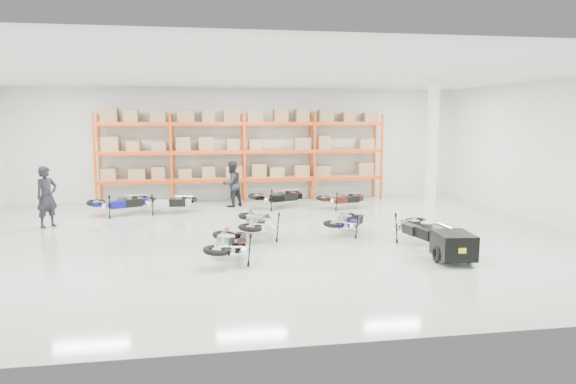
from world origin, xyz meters
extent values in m
plane|color=#A4B7A6|center=(0.00, 0.00, 0.00)|extent=(18.00, 18.00, 0.00)
plane|color=white|center=(0.00, 0.00, 4.50)|extent=(18.00, 18.00, 0.00)
plane|color=silver|center=(0.00, 7.00, 2.25)|extent=(18.00, 0.00, 18.00)
plane|color=silver|center=(0.00, -7.00, 2.25)|extent=(18.00, 0.00, 18.00)
plane|color=silver|center=(9.00, 0.00, 2.25)|extent=(0.00, 14.00, 14.00)
cube|color=#EB450C|center=(-5.60, 6.00, 1.75)|extent=(0.08, 0.08, 3.50)
cube|color=#EB450C|center=(-5.60, 6.90, 1.75)|extent=(0.08, 0.08, 3.50)
cube|color=#EB450C|center=(-2.80, 6.00, 1.75)|extent=(0.08, 0.08, 3.50)
cube|color=#EB450C|center=(-2.80, 6.90, 1.75)|extent=(0.08, 0.08, 3.50)
cube|color=#EB450C|center=(0.00, 6.00, 1.75)|extent=(0.08, 0.08, 3.50)
cube|color=#EB450C|center=(0.00, 6.90, 1.75)|extent=(0.08, 0.08, 3.50)
cube|color=#EB450C|center=(2.80, 6.00, 1.75)|extent=(0.08, 0.08, 3.50)
cube|color=#EB450C|center=(2.80, 6.90, 1.75)|extent=(0.08, 0.08, 3.50)
cube|color=#EB450C|center=(5.60, 6.00, 1.75)|extent=(0.08, 0.08, 3.50)
cube|color=#EB450C|center=(5.60, 6.90, 1.75)|extent=(0.08, 0.08, 3.50)
cube|color=#EB450C|center=(-4.20, 6.00, 0.90)|extent=(2.70, 0.08, 0.12)
cube|color=#EB450C|center=(-4.20, 6.90, 0.90)|extent=(2.70, 0.08, 0.12)
cube|color=#AB7F58|center=(-4.20, 6.45, 0.97)|extent=(2.68, 0.88, 0.02)
cube|color=#AB7F58|center=(-4.20, 6.45, 1.20)|extent=(2.40, 0.70, 0.44)
cube|color=#EB450C|center=(-1.40, 6.00, 0.90)|extent=(2.70, 0.08, 0.12)
cube|color=#EB450C|center=(-1.40, 6.90, 0.90)|extent=(2.70, 0.08, 0.12)
cube|color=#AB7F58|center=(-1.40, 6.45, 0.97)|extent=(2.68, 0.88, 0.02)
cube|color=#AB7F58|center=(-1.40, 6.45, 1.20)|extent=(2.40, 0.70, 0.44)
cube|color=#EB450C|center=(1.40, 6.00, 0.90)|extent=(2.70, 0.08, 0.12)
cube|color=#EB450C|center=(1.40, 6.90, 0.90)|extent=(2.70, 0.08, 0.12)
cube|color=#AB7F58|center=(1.40, 6.45, 0.97)|extent=(2.68, 0.88, 0.02)
cube|color=#AB7F58|center=(1.40, 6.45, 1.20)|extent=(2.40, 0.70, 0.44)
cube|color=#EB450C|center=(4.20, 6.00, 0.90)|extent=(2.70, 0.08, 0.12)
cube|color=#EB450C|center=(4.20, 6.90, 0.90)|extent=(2.70, 0.08, 0.12)
cube|color=#AB7F58|center=(4.20, 6.45, 0.97)|extent=(2.68, 0.88, 0.02)
cube|color=#AB7F58|center=(4.20, 6.45, 1.20)|extent=(2.40, 0.70, 0.44)
cube|color=#EB450C|center=(-4.20, 6.00, 2.00)|extent=(2.70, 0.08, 0.12)
cube|color=#EB450C|center=(-4.20, 6.90, 2.00)|extent=(2.70, 0.08, 0.12)
cube|color=#AB7F58|center=(-4.20, 6.45, 2.07)|extent=(2.68, 0.88, 0.02)
cube|color=#AB7F58|center=(-4.20, 6.45, 2.30)|extent=(2.40, 0.70, 0.44)
cube|color=#EB450C|center=(-1.40, 6.00, 2.00)|extent=(2.70, 0.08, 0.12)
cube|color=#EB450C|center=(-1.40, 6.90, 2.00)|extent=(2.70, 0.08, 0.12)
cube|color=#AB7F58|center=(-1.40, 6.45, 2.07)|extent=(2.68, 0.88, 0.02)
cube|color=#AB7F58|center=(-1.40, 6.45, 2.30)|extent=(2.40, 0.70, 0.44)
cube|color=#EB450C|center=(1.40, 6.00, 2.00)|extent=(2.70, 0.08, 0.12)
cube|color=#EB450C|center=(1.40, 6.90, 2.00)|extent=(2.70, 0.08, 0.12)
cube|color=#AB7F58|center=(1.40, 6.45, 2.07)|extent=(2.68, 0.88, 0.02)
cube|color=#AB7F58|center=(1.40, 6.45, 2.30)|extent=(2.40, 0.70, 0.44)
cube|color=#EB450C|center=(4.20, 6.00, 2.00)|extent=(2.70, 0.08, 0.12)
cube|color=#EB450C|center=(4.20, 6.90, 2.00)|extent=(2.70, 0.08, 0.12)
cube|color=#AB7F58|center=(4.20, 6.45, 2.07)|extent=(2.68, 0.88, 0.02)
cube|color=#AB7F58|center=(4.20, 6.45, 2.30)|extent=(2.40, 0.70, 0.44)
cube|color=#EB450C|center=(-4.20, 6.00, 3.10)|extent=(2.70, 0.08, 0.12)
cube|color=#EB450C|center=(-4.20, 6.90, 3.10)|extent=(2.70, 0.08, 0.12)
cube|color=#AB7F58|center=(-4.20, 6.45, 3.17)|extent=(2.68, 0.88, 0.02)
cube|color=#AB7F58|center=(-4.20, 6.45, 3.40)|extent=(2.40, 0.70, 0.44)
cube|color=#EB450C|center=(-1.40, 6.00, 3.10)|extent=(2.70, 0.08, 0.12)
cube|color=#EB450C|center=(-1.40, 6.90, 3.10)|extent=(2.70, 0.08, 0.12)
cube|color=#AB7F58|center=(-1.40, 6.45, 3.17)|extent=(2.68, 0.88, 0.02)
cube|color=#AB7F58|center=(-1.40, 6.45, 3.40)|extent=(2.40, 0.70, 0.44)
cube|color=#EB450C|center=(1.40, 6.00, 3.10)|extent=(2.70, 0.08, 0.12)
cube|color=#EB450C|center=(1.40, 6.90, 3.10)|extent=(2.70, 0.08, 0.12)
cube|color=#AB7F58|center=(1.40, 6.45, 3.17)|extent=(2.68, 0.88, 0.02)
cube|color=#AB7F58|center=(1.40, 6.45, 3.40)|extent=(2.40, 0.70, 0.44)
cube|color=#EB450C|center=(4.20, 6.00, 3.10)|extent=(2.70, 0.08, 0.12)
cube|color=#EB450C|center=(4.20, 6.90, 3.10)|extent=(2.70, 0.08, 0.12)
cube|color=#AB7F58|center=(4.20, 6.45, 3.17)|extent=(2.68, 0.88, 0.02)
cube|color=#AB7F58|center=(4.20, 6.45, 3.40)|extent=(2.40, 0.70, 0.44)
cube|color=white|center=(5.20, 0.50, 2.25)|extent=(0.25, 0.25, 4.50)
cube|color=black|center=(4.09, -3.24, 0.42)|extent=(0.88, 1.07, 0.58)
cube|color=yellow|center=(4.09, -3.74, 0.42)|extent=(0.17, 0.04, 0.12)
torus|color=black|center=(3.69, -3.24, 0.21)|extent=(0.08, 0.40, 0.40)
torus|color=black|center=(4.49, -3.24, 0.21)|extent=(0.08, 0.40, 0.40)
cylinder|color=black|center=(4.09, -2.55, 0.47)|extent=(0.13, 0.95, 0.04)
imported|color=black|center=(-6.34, 2.47, 0.94)|extent=(0.80, 0.81, 1.89)
imported|color=black|center=(-0.55, 5.25, 0.86)|extent=(1.06, 1.03, 1.72)
camera|label=1|loc=(-1.57, -14.02, 3.34)|focal=32.00mm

